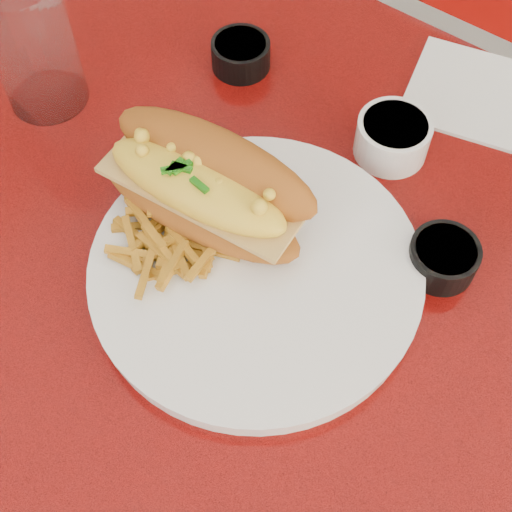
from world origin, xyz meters
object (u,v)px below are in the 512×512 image
Objects in this scene: dinner_plate at (256,272)px; fork at (260,260)px; mac_hoagie at (204,184)px; sauce_cup_left at (241,53)px; gravy_ramekin at (393,137)px; diner_table at (270,335)px; sauce_cup_right at (443,257)px; booth_bench_far at (504,112)px; water_tumbler at (32,44)px.

dinner_plate and fork have the same top height.
mac_hoagie is 3.27× the size of sauce_cup_left.
fork is at bearing 98.70° from dinner_plate.
mac_hoagie is at bearing 163.53° from dinner_plate.
mac_hoagie reaches higher than fork.
gravy_ramekin is at bearing 57.31° from mac_hoagie.
dinner_plate is (-0.00, -0.02, 0.17)m from diner_table.
sauce_cup_right is (0.13, 0.11, -0.00)m from fork.
gravy_ramekin is 1.17× the size of sauce_cup_left.
booth_bench_far is 7.87× the size of water_tumbler.
diner_table is 17.85× the size of sauce_cup_left.
mac_hoagie is at bearing -6.09° from water_tumbler.
gravy_ramekin is at bearing -29.85° from fork.
booth_bench_far reaches higher than dinner_plate.
gravy_ramekin reaches higher than diner_table.
mac_hoagie is 0.09m from fork.
diner_table is at bearing -46.17° from sauce_cup_left.
sauce_cup_right is 0.47m from water_tumbler.
sauce_cup_left is at bearing -106.90° from booth_bench_far.
water_tumbler reaches higher than fork.
water_tumbler is (-0.35, -0.16, 0.05)m from gravy_ramekin.
diner_table is at bearing -4.59° from water_tumbler.
sauce_cup_left is at bearing 133.83° from diner_table.
dinner_plate is 0.01m from fork.
diner_table is at bearing -36.24° from fork.
booth_bench_far is (0.00, 0.81, -0.32)m from diner_table.
sauce_cup_right is (0.13, 0.11, 0.01)m from dinner_plate.
water_tumbler is at bearing -112.72° from booth_bench_far.
sauce_cup_left reaches higher than fork.
dinner_plate is 0.29m from sauce_cup_left.
sauce_cup_right is at bearing -75.17° from fork.
sauce_cup_left is at bearing 130.30° from dinner_plate.
booth_bench_far is 0.97m from dinner_plate.
sauce_cup_right is (0.13, 0.09, 0.18)m from diner_table.
mac_hoagie is 3.29× the size of sauce_cup_right.
fork is (0.08, -0.02, -0.04)m from mac_hoagie.
diner_table is 0.32m from sauce_cup_left.
mac_hoagie is 0.21m from gravy_ramekin.
sauce_cup_left is at bearing 113.59° from mac_hoagie.
mac_hoagie is 1.48× the size of fork.
sauce_cup_right is (0.13, -0.72, 0.50)m from booth_bench_far.
booth_bench_far reaches higher than mac_hoagie.
water_tumbler reaches higher than booth_bench_far.
mac_hoagie reaches higher than sauce_cup_right.
booth_bench_far is 0.80m from gravy_ramekin.
gravy_ramekin is (0.10, 0.19, -0.04)m from mac_hoagie.
sauce_cup_right is at bearing -79.68° from booth_bench_far.
water_tumbler is at bearing 175.41° from diner_table.
sauce_cup_right is at bearing 18.34° from mac_hoagie.
fork is 1.00× the size of water_tumbler.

